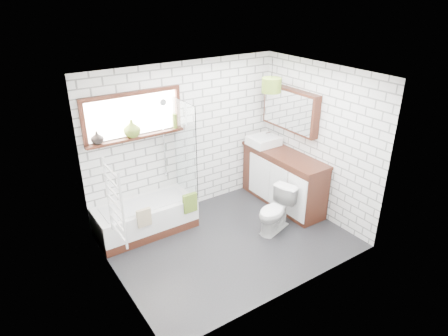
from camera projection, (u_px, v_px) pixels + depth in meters
floor at (230, 242)px, 6.06m from camera, size 3.40×2.60×0.01m
ceiling at (231, 76)px, 5.00m from camera, size 3.40×2.60×0.01m
wall_back at (185, 139)px, 6.51m from camera, size 3.40×0.01×2.50m
wall_front at (296, 206)px, 4.55m from camera, size 3.40×0.01×2.50m
wall_left at (111, 201)px, 4.67m from camera, size 0.01×2.60×2.50m
wall_right at (318, 142)px, 6.39m from camera, size 0.01×2.60×2.50m
window at (134, 116)px, 5.82m from camera, size 1.52×0.16×0.68m
towel_radiator at (115, 203)px, 4.71m from camera, size 0.06×0.52×1.00m
mirror_cabinet at (290, 110)px, 6.63m from camera, size 0.16×1.20×0.70m
shower_riser at (164, 139)px, 6.23m from camera, size 0.02×0.02×1.30m
bathtub at (146, 218)px, 6.21m from camera, size 1.52×0.67×0.49m
shower_screen at (185, 148)px, 6.16m from camera, size 0.02×0.72×1.50m
towel_green at (190, 203)px, 6.17m from camera, size 0.23×0.06×0.31m
towel_beige at (144, 218)px, 5.78m from camera, size 0.21×0.05×0.28m
vanity at (283, 179)px, 6.91m from camera, size 0.54×1.68×0.96m
basin at (264, 141)px, 7.02m from camera, size 0.50×0.44×0.15m
tap at (271, 136)px, 7.08m from camera, size 0.03×0.03×0.16m
toilet at (275, 211)px, 6.20m from camera, size 0.57×0.76×0.69m
vase_olive at (132, 130)px, 5.84m from camera, size 0.27×0.27×0.26m
vase_dark at (97, 139)px, 5.60m from camera, size 0.22×0.22×0.19m
bottle at (175, 122)px, 6.21m from camera, size 0.07×0.07×0.22m
pendant at (271, 85)px, 6.28m from camera, size 0.31×0.31×0.23m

